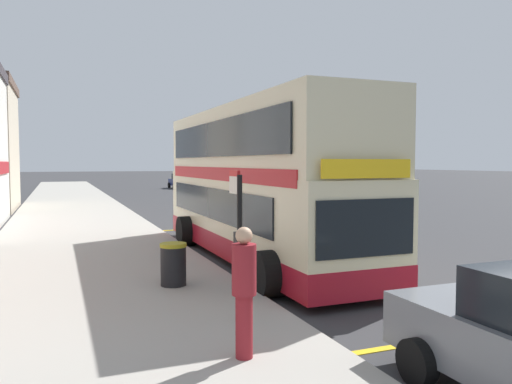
% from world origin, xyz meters
% --- Properties ---
extents(ground_plane, '(260.00, 260.00, 0.00)m').
position_xyz_m(ground_plane, '(0.00, 32.00, 0.00)').
color(ground_plane, '#333335').
extents(pavement_near, '(6.00, 76.00, 0.14)m').
position_xyz_m(pavement_near, '(-7.00, 32.00, 0.07)').
color(pavement_near, '#A39E93').
rests_on(pavement_near, ground).
extents(double_decker_bus, '(3.18, 11.34, 4.40)m').
position_xyz_m(double_decker_bus, '(-2.46, 7.93, 2.07)').
color(double_decker_bus, beige).
rests_on(double_decker_bus, ground).
extents(bus_bay_markings, '(2.89, 14.59, 0.01)m').
position_xyz_m(bus_bay_markings, '(-2.55, 7.75, 0.01)').
color(bus_bay_markings, gold).
rests_on(bus_bay_markings, ground).
extents(bus_stop_sign, '(0.09, 0.51, 2.56)m').
position_xyz_m(bus_stop_sign, '(-5.01, 2.31, 1.66)').
color(bus_stop_sign, black).
rests_on(bus_stop_sign, pavement_near).
extents(parked_car_silver_far, '(2.09, 4.20, 1.62)m').
position_xyz_m(parked_car_silver_far, '(2.68, 29.38, 0.80)').
color(parked_car_silver_far, '#B2B5BA').
rests_on(parked_car_silver_far, ground).
extents(parked_car_navy_kerbside, '(2.09, 4.20, 1.62)m').
position_xyz_m(parked_car_navy_kerbside, '(4.69, 48.61, 0.80)').
color(parked_car_navy_kerbside, navy).
rests_on(parked_car_navy_kerbside, ground).
extents(pedestrian_waiting_near_sign, '(0.34, 0.34, 1.82)m').
position_xyz_m(pedestrian_waiting_near_sign, '(-5.50, 0.68, 1.14)').
color(pedestrian_waiting_near_sign, maroon).
rests_on(pedestrian_waiting_near_sign, pavement_near).
extents(litter_bin, '(0.58, 0.58, 0.93)m').
position_xyz_m(litter_bin, '(-5.53, 5.09, 0.61)').
color(litter_bin, black).
rests_on(litter_bin, pavement_near).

